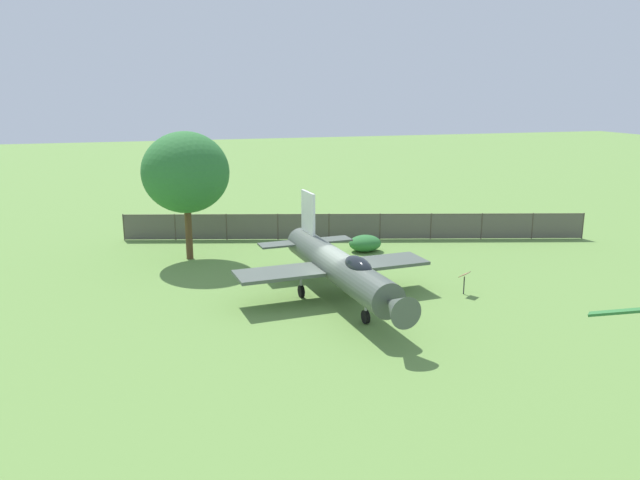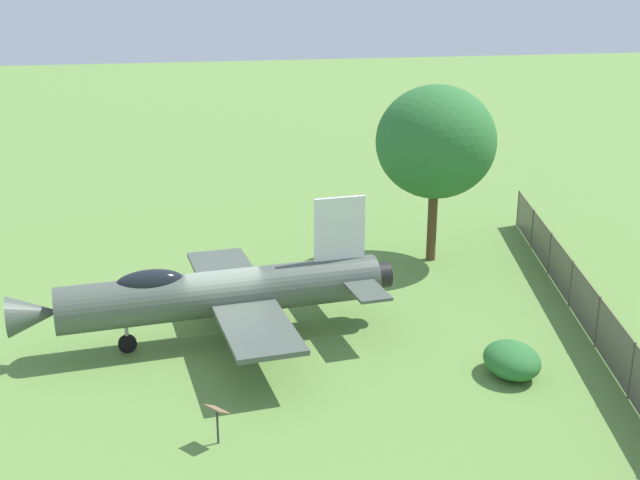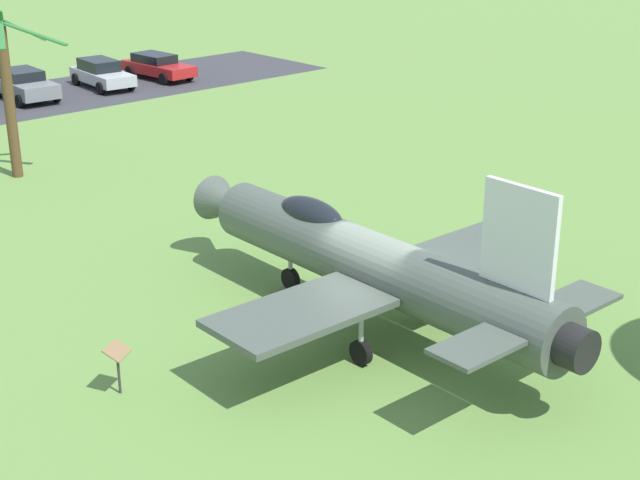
{
  "view_description": "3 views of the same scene",
  "coord_description": "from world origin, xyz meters",
  "px_view_note": "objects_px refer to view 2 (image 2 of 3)",
  "views": [
    {
      "loc": [
        8.79,
        26.9,
        9.95
      ],
      "look_at": [
        0.64,
        -0.79,
        2.87
      ],
      "focal_mm": 34.61,
      "sensor_mm": 36.0,
      "label": 1
    },
    {
      "loc": [
        -24.69,
        2.3,
        11.6
      ],
      "look_at": [
        2.48,
        -3.89,
        2.5
      ],
      "focal_mm": 44.41,
      "sensor_mm": 36.0,
      "label": 2
    },
    {
      "loc": [
        -13.48,
        -16.02,
        10.37
      ],
      "look_at": [
        -0.68,
        1.32,
        2.1
      ],
      "focal_mm": 53.14,
      "sensor_mm": 36.0,
      "label": 3
    }
  ],
  "objects_px": {
    "shade_tree": "(436,142)",
    "shrub_by_tree": "(512,360)",
    "info_plaque": "(217,415)",
    "display_jet": "(213,293)"
  },
  "relations": [
    {
      "from": "shade_tree",
      "to": "shrub_by_tree",
      "type": "bearing_deg",
      "value": 172.77
    },
    {
      "from": "shade_tree",
      "to": "shrub_by_tree",
      "type": "distance_m",
      "value": 11.81
    },
    {
      "from": "shrub_by_tree",
      "to": "info_plaque",
      "type": "relative_size",
      "value": 1.79
    },
    {
      "from": "display_jet",
      "to": "info_plaque",
      "type": "height_order",
      "value": "display_jet"
    },
    {
      "from": "display_jet",
      "to": "info_plaque",
      "type": "relative_size",
      "value": 11.18
    },
    {
      "from": "shade_tree",
      "to": "shrub_by_tree",
      "type": "xyz_separation_m",
      "value": [
        -10.75,
        1.36,
        -4.69
      ]
    },
    {
      "from": "shrub_by_tree",
      "to": "shade_tree",
      "type": "bearing_deg",
      "value": -7.23
    },
    {
      "from": "info_plaque",
      "to": "shade_tree",
      "type": "bearing_deg",
      "value": -40.21
    },
    {
      "from": "shrub_by_tree",
      "to": "info_plaque",
      "type": "height_order",
      "value": "info_plaque"
    },
    {
      "from": "shade_tree",
      "to": "shrub_by_tree",
      "type": "height_order",
      "value": "shade_tree"
    }
  ]
}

